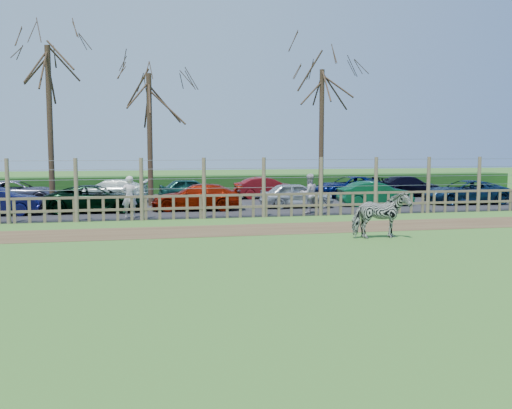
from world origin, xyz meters
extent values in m
plane|color=olive|center=(0.00, 0.00, 0.00)|extent=(120.00, 120.00, 0.00)
cube|color=brown|center=(0.00, 4.50, 0.01)|extent=(34.00, 2.80, 0.01)
cube|color=#232326|center=(0.00, 14.50, 0.02)|extent=(44.00, 13.00, 0.04)
cube|color=#1E4716|center=(0.00, 21.50, 0.55)|extent=(46.00, 2.00, 1.10)
cube|color=brown|center=(0.00, 8.00, 0.45)|extent=(30.00, 0.06, 0.10)
cube|color=brown|center=(0.00, 8.00, 0.95)|extent=(30.00, 0.06, 0.10)
cylinder|color=brown|center=(-7.50, 8.00, 1.25)|extent=(0.16, 0.16, 2.50)
cylinder|color=brown|center=(-5.00, 8.00, 1.25)|extent=(0.16, 0.16, 2.50)
cylinder|color=brown|center=(-2.50, 8.00, 1.25)|extent=(0.16, 0.16, 2.50)
cylinder|color=brown|center=(0.00, 8.00, 1.25)|extent=(0.16, 0.16, 2.50)
cylinder|color=brown|center=(2.50, 8.00, 1.25)|extent=(0.16, 0.16, 2.50)
cylinder|color=brown|center=(5.00, 8.00, 1.25)|extent=(0.16, 0.16, 2.50)
cylinder|color=brown|center=(7.50, 8.00, 1.25)|extent=(0.16, 0.16, 2.50)
cylinder|color=brown|center=(10.00, 8.00, 1.25)|extent=(0.16, 0.16, 2.50)
cylinder|color=brown|center=(12.50, 8.00, 1.25)|extent=(0.16, 0.16, 2.50)
cylinder|color=gray|center=(0.00, 8.00, 1.25)|extent=(30.00, 0.02, 0.02)
cylinder|color=gray|center=(0.00, 8.00, 1.65)|extent=(30.00, 0.02, 0.02)
cylinder|color=gray|center=(0.00, 8.00, 2.05)|extent=(30.00, 0.02, 0.02)
cylinder|color=gray|center=(0.00, 8.00, 2.40)|extent=(30.00, 0.02, 0.02)
cylinder|color=#3D2B1E|center=(-6.50, 12.50, 3.75)|extent=(0.26, 0.26, 7.50)
cylinder|color=#3D2B1E|center=(-2.00, 13.50, 3.25)|extent=(0.26, 0.26, 6.50)
cylinder|color=#3D2B1E|center=(7.00, 14.00, 3.50)|extent=(0.26, 0.26, 7.00)
imported|color=gray|center=(4.91, 1.73, 0.76)|extent=(1.79, 0.82, 1.51)
imported|color=silver|center=(-2.99, 8.50, 0.90)|extent=(0.69, 0.51, 1.72)
imported|color=#BEB3C2|center=(4.68, 8.67, 0.90)|extent=(0.95, 0.81, 1.72)
sphere|color=black|center=(6.69, 7.00, 0.11)|extent=(0.21, 0.21, 0.21)
sphere|color=black|center=(6.82, 7.00, 0.18)|extent=(0.11, 0.11, 0.11)
imported|color=black|center=(-4.46, 11.10, 0.64)|extent=(4.41, 2.20, 1.20)
imported|color=#8E1505|center=(0.01, 10.94, 0.64)|extent=(4.29, 2.12, 1.20)
imported|color=#AFB4B8|center=(4.82, 11.12, 0.64)|extent=(3.57, 1.54, 1.20)
imported|color=#0D5331|center=(8.88, 11.17, 0.64)|extent=(3.71, 1.47, 1.20)
imported|color=#0E2442|center=(13.77, 11.13, 0.64)|extent=(4.45, 2.29, 1.20)
imported|color=#54526C|center=(-8.67, 15.73, 0.64)|extent=(4.35, 2.07, 1.20)
imported|color=silver|center=(-4.09, 15.88, 0.64)|extent=(4.31, 2.19, 1.20)
imported|color=#144339|center=(0.24, 16.02, 0.64)|extent=(3.58, 1.57, 1.20)
imported|color=maroon|center=(4.55, 16.35, 0.64)|extent=(3.68, 1.38, 1.20)
imported|color=#051150|center=(9.49, 16.21, 0.64)|extent=(4.54, 2.55, 1.20)
imported|color=black|center=(13.02, 15.82, 0.64)|extent=(4.30, 2.14, 1.20)
camera|label=1|loc=(-2.74, -15.11, 2.89)|focal=40.00mm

